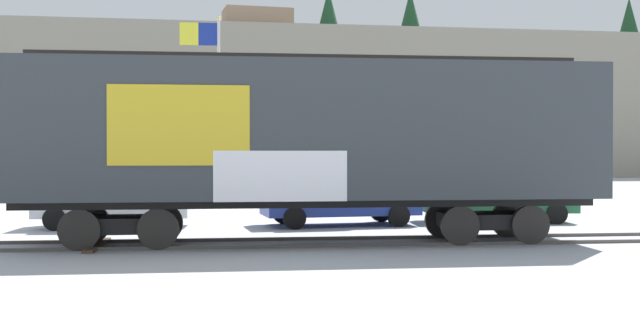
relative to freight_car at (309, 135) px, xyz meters
name	(u,v)px	position (x,y,z in m)	size (l,w,h in m)	color
ground_plane	(322,243)	(0.31, 0.00, -2.58)	(260.00, 260.00, 0.00)	#B2B5BC
track	(270,243)	(-0.93, 0.04, -2.54)	(60.01, 4.12, 0.08)	#4C4742
freight_car	(309,135)	(0.00, 0.00, 0.00)	(13.69, 3.46, 4.46)	#33383D
flagpole	(210,80)	(-2.15, 13.41, 2.49)	(1.65, 0.19, 7.66)	silver
hillside	(229,110)	(0.21, 55.10, 3.53)	(139.37, 28.57, 16.30)	gray
parked_car_white	(115,196)	(-4.97, 4.70, -1.68)	(4.47, 2.23, 1.83)	silver
parked_car_blue	(337,198)	(1.45, 4.31, -1.77)	(4.64, 2.17, 1.62)	navy
parked_car_green	(495,195)	(6.49, 4.63, -1.74)	(4.71, 2.24, 1.66)	#1E5933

